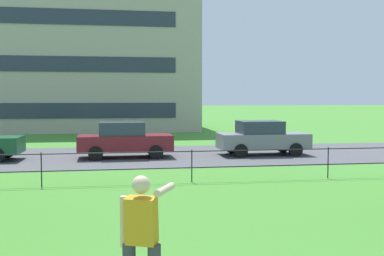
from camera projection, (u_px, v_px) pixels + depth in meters
street_strip at (118, 156)px, 20.63m from camera, size 80.00×7.99×0.01m
park_fence at (118, 162)px, 13.93m from camera, size 30.99×0.04×1.00m
person_thrower at (142, 238)px, 5.62m from camera, size 0.72×0.70×1.66m
car_maroon_far_right at (124, 140)px, 20.15m from camera, size 4.04×1.89×1.54m
car_grey_center at (262, 138)px, 21.11m from camera, size 4.00×1.82×1.54m
apartment_building_background at (42, 47)px, 39.14m from camera, size 25.04×13.51×13.63m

